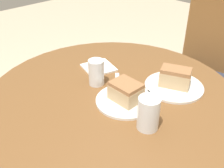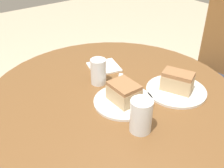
% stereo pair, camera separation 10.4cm
% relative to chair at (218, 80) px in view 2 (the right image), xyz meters
% --- Properties ---
extents(table, '(1.02, 1.02, 0.77)m').
position_rel_chair_xyz_m(table, '(0.02, -0.87, 0.09)').
color(table, brown).
rests_on(table, ground_plane).
extents(chair, '(0.52, 0.54, 0.95)m').
position_rel_chair_xyz_m(chair, '(0.00, 0.00, 0.00)').
color(chair, brown).
rests_on(chair, ground_plane).
extents(plate_near, '(0.23, 0.23, 0.01)m').
position_rel_chair_xyz_m(plate_near, '(0.10, -0.87, 0.28)').
color(plate_near, silver).
rests_on(plate_near, table).
extents(plate_far, '(0.24, 0.24, 0.01)m').
position_rel_chair_xyz_m(plate_far, '(0.17, -0.66, 0.28)').
color(plate_far, silver).
rests_on(plate_far, table).
extents(cake_slice_near, '(0.11, 0.09, 0.07)m').
position_rel_chair_xyz_m(cake_slice_near, '(0.10, -0.87, 0.32)').
color(cake_slice_near, tan).
rests_on(cake_slice_near, plate_near).
extents(cake_slice_far, '(0.14, 0.11, 0.08)m').
position_rel_chair_xyz_m(cake_slice_far, '(0.17, -0.66, 0.32)').
color(cake_slice_far, tan).
rests_on(cake_slice_far, plate_far).
extents(glass_lemonade, '(0.07, 0.07, 0.11)m').
position_rel_chair_xyz_m(glass_lemonade, '(-0.07, -0.87, 0.32)').
color(glass_lemonade, beige).
rests_on(glass_lemonade, table).
extents(glass_water, '(0.07, 0.07, 0.12)m').
position_rel_chair_xyz_m(glass_water, '(0.25, -0.93, 0.32)').
color(glass_water, silver).
rests_on(glass_water, table).
extents(napkin_stack, '(0.17, 0.17, 0.01)m').
position_rel_chair_xyz_m(napkin_stack, '(-0.17, -0.77, 0.27)').
color(napkin_stack, white).
rests_on(napkin_stack, table).
extents(fork, '(0.13, 0.12, 0.00)m').
position_rel_chair_xyz_m(fork, '(-0.02, -0.80, 0.27)').
color(fork, silver).
rests_on(fork, table).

